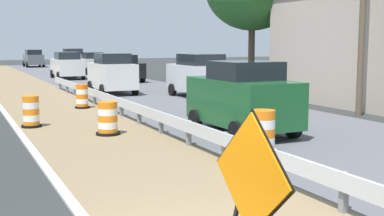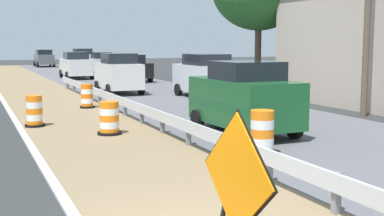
# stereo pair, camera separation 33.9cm
# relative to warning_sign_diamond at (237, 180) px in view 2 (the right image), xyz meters

# --- Properties ---
(guardrail_median) EXTENTS (0.18, 45.19, 0.71)m
(guardrail_median) POSITION_rel_warning_sign_diamond_xyz_m (2.31, 3.98, -0.54)
(guardrail_median) COLOR silver
(guardrail_median) RESTS_ON ground
(warning_sign_diamond) EXTENTS (0.14, 1.72, 2.00)m
(warning_sign_diamond) POSITION_rel_warning_sign_diamond_xyz_m (0.00, 0.00, 0.00)
(warning_sign_diamond) COLOR black
(warning_sign_diamond) RESTS_ON ground
(traffic_barrel_nearest) EXTENTS (0.73, 0.73, 1.14)m
(traffic_barrel_nearest) POSITION_rel_warning_sign_diamond_xyz_m (3.56, 5.17, -0.54)
(traffic_barrel_nearest) COLOR orange
(traffic_barrel_nearest) RESTS_ON ground
(traffic_barrel_close) EXTENTS (0.75, 0.75, 1.02)m
(traffic_barrel_close) POSITION_rel_warning_sign_diamond_xyz_m (0.81, 9.59, -0.60)
(traffic_barrel_close) COLOR orange
(traffic_barrel_close) RESTS_ON ground
(traffic_barrel_mid) EXTENTS (0.67, 0.67, 1.06)m
(traffic_barrel_mid) POSITION_rel_warning_sign_diamond_xyz_m (-1.13, 12.05, -0.59)
(traffic_barrel_mid) COLOR orange
(traffic_barrel_mid) RESTS_ON ground
(traffic_barrel_far) EXTENTS (0.64, 0.64, 1.03)m
(traffic_barrel_far) POSITION_rel_warning_sign_diamond_xyz_m (1.55, 16.24, -0.60)
(traffic_barrel_far) COLOR orange
(traffic_barrel_far) RESTS_ON ground
(car_lead_near_lane) EXTENTS (2.04, 4.19, 1.98)m
(car_lead_near_lane) POSITION_rel_warning_sign_diamond_xyz_m (5.01, 55.55, -0.07)
(car_lead_near_lane) COLOR #4C5156
(car_lead_near_lane) RESTS_ON ground
(car_trailing_near_lane) EXTENTS (2.23, 4.58, 1.93)m
(car_trailing_near_lane) POSITION_rel_warning_sign_diamond_xyz_m (7.73, 30.17, -0.09)
(car_trailing_near_lane) COLOR black
(car_trailing_near_lane) RESTS_ON ground
(car_lead_far_lane) EXTENTS (2.13, 4.69, 2.08)m
(car_lead_far_lane) POSITION_rel_warning_sign_diamond_xyz_m (4.65, 34.67, -0.02)
(car_lead_far_lane) COLOR silver
(car_lead_far_lane) RESTS_ON ground
(car_mid_far_lane) EXTENTS (2.03, 4.79, 1.93)m
(car_mid_far_lane) POSITION_rel_warning_sign_diamond_xyz_m (8.05, 40.06, -0.09)
(car_mid_far_lane) COLOR silver
(car_mid_far_lane) RESTS_ON ground
(car_trailing_far_lane) EXTENTS (2.18, 4.05, 2.25)m
(car_trailing_far_lane) POSITION_rel_warning_sign_diamond_xyz_m (4.66, 8.04, 0.06)
(car_trailing_far_lane) COLOR #195128
(car_trailing_far_lane) RESTS_ON ground
(car_distant_a) EXTENTS (2.09, 4.50, 2.16)m
(car_distant_a) POSITION_rel_warning_sign_diamond_xyz_m (8.07, 48.39, 0.02)
(car_distant_a) COLOR silver
(car_distant_a) RESTS_ON ground
(car_distant_b) EXTENTS (2.02, 4.03, 2.22)m
(car_distant_b) POSITION_rel_warning_sign_diamond_xyz_m (4.53, 21.87, 0.05)
(car_distant_b) COLOR silver
(car_distant_b) RESTS_ON ground
(car_distant_c) EXTENTS (2.22, 4.83, 2.23)m
(car_distant_c) POSITION_rel_warning_sign_diamond_xyz_m (8.08, 17.82, 0.05)
(car_distant_c) COLOR silver
(car_distant_c) RESTS_ON ground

